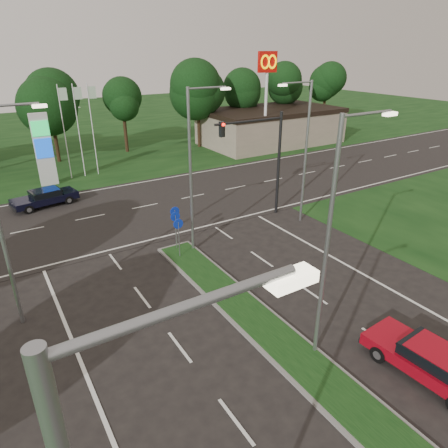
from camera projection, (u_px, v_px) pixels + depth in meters
verge_far at (51, 135)px, 53.02m from camera, size 160.00×50.00×0.02m
cross_road at (132, 209)px, 28.97m from camera, size 160.00×12.00×0.02m
median_kerb at (339, 395)px, 13.43m from camera, size 2.00×26.00×0.12m
commercial_building at (271, 126)px, 48.08m from camera, size 16.00×9.00×4.00m
streetlight_median_near at (333, 232)px, 13.42m from camera, size 2.53×0.22×9.00m
streetlight_median_far at (194, 164)px, 21.18m from camera, size 2.53×0.22×9.00m
streetlight_left_far at (2, 211)px, 15.14m from camera, size 2.53×0.22×9.00m
streetlight_right_far at (304, 146)px, 24.94m from camera, size 2.53×0.22×9.00m
traffic_signal at (264, 150)px, 25.89m from camera, size 5.10×0.42×7.00m
median_signs at (176, 223)px, 22.37m from camera, size 1.16×1.76×2.38m
gas_pylon at (46, 147)px, 32.86m from camera, size 5.80×1.26×8.00m
mcdonalds_sign at (267, 77)px, 40.59m from camera, size 2.20×0.47×10.40m
treeline_far at (69, 91)px, 38.60m from camera, size 6.00×6.00×9.90m
red_sedan at (430, 360)px, 14.06m from camera, size 2.14×4.61×1.23m
navy_sedan at (45, 197)px, 29.32m from camera, size 4.71×2.54×1.23m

